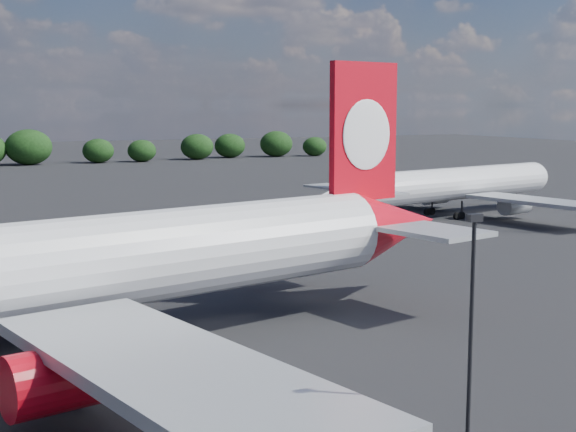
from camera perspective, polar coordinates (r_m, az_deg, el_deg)
name	(u,v)px	position (r m, az deg, el deg)	size (l,w,h in m)	color
qantas_airliner	(108,264)	(49.33, -12.70, -3.37)	(55.27, 52.88, 18.17)	silver
china_southern_airliner	(449,185)	(110.32, 11.35, 2.15)	(42.85, 40.97, 14.06)	silver
apron_lamp_post	(470,347)	(30.40, 12.84, -9.09)	(0.55, 0.30, 11.15)	black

